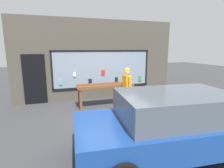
# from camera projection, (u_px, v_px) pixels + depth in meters

# --- Properties ---
(ground_plane) EXTENTS (40.00, 40.00, 0.00)m
(ground_plane) POSITION_uv_depth(u_px,v_px,m) (114.00, 115.00, 6.20)
(ground_plane) COLOR #38383A
(shopfront_facade) EXTENTS (7.43, 0.29, 3.62)m
(shopfront_facade) POSITION_uv_depth(u_px,v_px,m) (97.00, 61.00, 8.07)
(shopfront_facade) COLOR #4C473D
(shopfront_facade) RESTS_ON ground_plane
(display_table_main) EXTENTS (2.29, 0.60, 0.92)m
(display_table_main) POSITION_uv_depth(u_px,v_px,m) (106.00, 89.00, 7.07)
(display_table_main) COLOR brown
(display_table_main) RESTS_ON ground_plane
(person_browsing) EXTENTS (0.22, 0.65, 1.61)m
(person_browsing) POSITION_uv_depth(u_px,v_px,m) (127.00, 85.00, 6.71)
(person_browsing) COLOR black
(person_browsing) RESTS_ON ground_plane
(small_dog) EXTENTS (0.32, 0.59, 0.43)m
(small_dog) POSITION_uv_depth(u_px,v_px,m) (119.00, 104.00, 6.53)
(small_dog) COLOR white
(small_dog) RESTS_ON ground_plane
(parked_car) EXTENTS (4.39, 2.23, 1.41)m
(parked_car) POSITION_uv_depth(u_px,v_px,m) (174.00, 122.00, 3.79)
(parked_car) COLOR navy
(parked_car) RESTS_ON ground_plane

